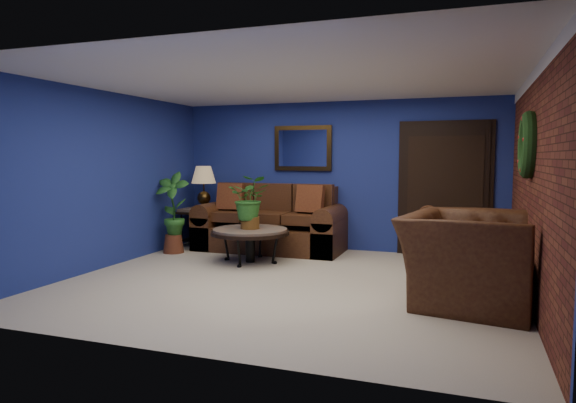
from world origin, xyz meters
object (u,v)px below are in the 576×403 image
(sofa, at_px, (272,228))
(coffee_table, at_px, (250,233))
(armchair, at_px, (471,259))
(end_table, at_px, (204,217))
(table_lamp, at_px, (204,182))
(side_chair, at_px, (427,229))

(sofa, height_order, coffee_table, sofa)
(sofa, xyz_separation_m, armchair, (3.18, -2.28, 0.12))
(coffee_table, relative_size, armchair, 0.79)
(end_table, height_order, armchair, armchair)
(table_lamp, xyz_separation_m, side_chair, (3.81, 0.06, -0.67))
(sofa, height_order, armchair, sofa)
(coffee_table, height_order, armchair, armchair)
(armchair, bearing_deg, table_lamp, 73.53)
(end_table, xyz_separation_m, armchair, (4.45, -2.24, -0.03))
(side_chair, height_order, armchair, armchair)
(table_lamp, distance_m, armchair, 5.02)
(end_table, relative_size, side_chair, 0.89)
(coffee_table, bearing_deg, end_table, 142.08)
(side_chair, bearing_deg, sofa, -171.11)
(coffee_table, bearing_deg, sofa, 94.18)
(coffee_table, xyz_separation_m, armchair, (3.10, -1.19, 0.04))
(table_lamp, bearing_deg, end_table, -26.57)
(end_table, relative_size, table_lamp, 1.02)
(side_chair, xyz_separation_m, armchair, (0.64, -2.30, 0.02))
(coffee_table, distance_m, end_table, 1.71)
(sofa, distance_m, armchair, 3.92)
(table_lamp, height_order, side_chair, table_lamp)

